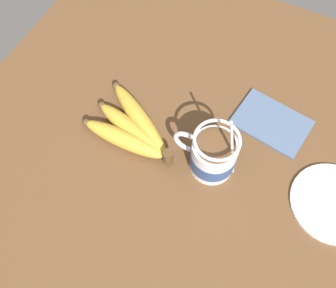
% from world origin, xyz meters
% --- Properties ---
extents(table, '(0.97, 0.97, 0.03)m').
position_xyz_m(table, '(0.00, 0.00, 0.01)').
color(table, brown).
rests_on(table, ground).
extents(coffee_mug, '(0.13, 0.08, 0.17)m').
position_xyz_m(coffee_mug, '(-0.03, 0.00, 0.07)').
color(coffee_mug, silver).
rests_on(coffee_mug, table).
extents(banana_bunch, '(0.20, 0.14, 0.04)m').
position_xyz_m(banana_bunch, '(0.14, 0.00, 0.04)').
color(banana_bunch, '#4C381E').
rests_on(banana_bunch, table).
extents(napkin, '(0.16, 0.12, 0.01)m').
position_xyz_m(napkin, '(-0.11, -0.14, 0.03)').
color(napkin, slate).
rests_on(napkin, table).
extents(small_plate, '(0.15, 0.15, 0.01)m').
position_xyz_m(small_plate, '(-0.26, -0.03, 0.03)').
color(small_plate, white).
rests_on(small_plate, table).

